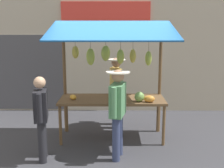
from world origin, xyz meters
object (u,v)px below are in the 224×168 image
at_px(vendor_with_sunhat, 116,86).
at_px(shopper_with_ponytail, 41,113).
at_px(shopper_in_grey_tee, 118,107).
at_px(market_stall, 113,67).

bearing_deg(vendor_with_sunhat, shopper_with_ponytail, -48.17).
bearing_deg(shopper_in_grey_tee, shopper_with_ponytail, 106.05).
bearing_deg(shopper_in_grey_tee, vendor_with_sunhat, 12.95).
bearing_deg(shopper_with_ponytail, shopper_in_grey_tee, -96.49).
bearing_deg(vendor_with_sunhat, market_stall, -17.49).
relative_size(market_stall, shopper_in_grey_tee, 1.53).
height_order(vendor_with_sunhat, shopper_in_grey_tee, vendor_with_sunhat).
height_order(market_stall, shopper_in_grey_tee, market_stall).
relative_size(market_stall, vendor_with_sunhat, 1.50).
height_order(market_stall, vendor_with_sunhat, market_stall).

